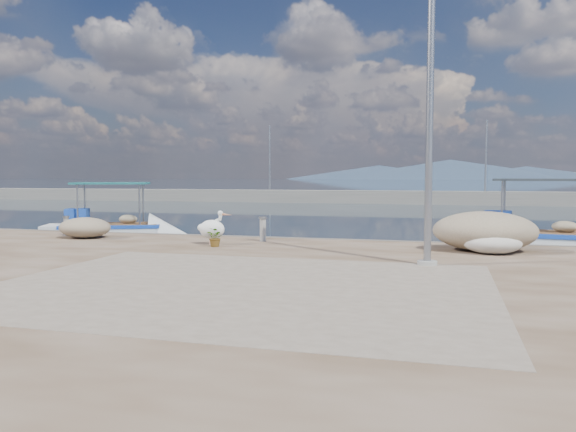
# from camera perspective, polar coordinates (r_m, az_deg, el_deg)

# --- Properties ---
(ground) EXTENTS (1400.00, 1400.00, 0.00)m
(ground) POSITION_cam_1_polar(r_m,az_deg,el_deg) (13.56, -4.36, -6.57)
(ground) COLOR #162635
(ground) RESTS_ON ground
(quay) EXTENTS (44.00, 22.00, 0.50)m
(quay) POSITION_cam_1_polar(r_m,az_deg,el_deg) (8.27, -19.05, -11.90)
(quay) COLOR #4B3620
(quay) RESTS_ON ground
(quay_patch) EXTENTS (9.00, 7.00, 0.01)m
(quay_patch) POSITION_cam_1_polar(r_m,az_deg,el_deg) (10.36, -4.85, -7.04)
(quay_patch) COLOR gray
(quay_patch) RESTS_ON quay
(breakwater) EXTENTS (120.00, 2.20, 7.50)m
(breakwater) POSITION_cam_1_polar(r_m,az_deg,el_deg) (52.76, 10.66, 1.89)
(breakwater) COLOR gray
(breakwater) RESTS_ON ground
(mountains) EXTENTS (370.00, 280.00, 22.00)m
(mountains) POSITION_cam_1_polar(r_m,az_deg,el_deg) (662.56, 15.67, 4.46)
(mountains) COLOR #28384C
(mountains) RESTS_ON ground
(boat_left) EXTENTS (5.74, 3.87, 2.64)m
(boat_left) POSITION_cam_1_polar(r_m,az_deg,el_deg) (24.43, -17.57, -1.54)
(boat_left) COLOR white
(boat_left) RESTS_ON ground
(boat_right) EXTENTS (6.10, 2.77, 2.83)m
(boat_right) POSITION_cam_1_polar(r_m,az_deg,el_deg) (21.49, 24.23, -2.40)
(boat_right) COLOR white
(boat_right) RESTS_ON ground
(pelican) EXTENTS (1.03, 0.50, 1.01)m
(pelican) POSITION_cam_1_polar(r_m,az_deg,el_deg) (16.55, -7.69, -1.27)
(pelican) COLOR tan
(pelican) RESTS_ON quay
(lamp_post) EXTENTS (0.44, 0.96, 7.00)m
(lamp_post) POSITION_cam_1_polar(r_m,az_deg,el_deg) (13.00, 14.20, 9.68)
(lamp_post) COLOR gray
(lamp_post) RESTS_ON quay
(bollard_near) EXTENTS (0.25, 0.25, 0.77)m
(bollard_near) POSITION_cam_1_polar(r_m,az_deg,el_deg) (17.29, -2.57, -1.21)
(bollard_near) COLOR gray
(bollard_near) RESTS_ON quay
(bollard_far) EXTENTS (0.22, 0.22, 0.67)m
(bollard_far) POSITION_cam_1_polar(r_m,az_deg,el_deg) (20.37, -21.60, -0.85)
(bollard_far) COLOR gray
(bollard_far) RESTS_ON quay
(potted_plant) EXTENTS (0.63, 0.59, 0.55)m
(potted_plant) POSITION_cam_1_polar(r_m,az_deg,el_deg) (16.06, -7.36, -2.15)
(potted_plant) COLOR #33722D
(potted_plant) RESTS_ON quay
(net_pile_b) EXTENTS (1.72, 1.34, 0.67)m
(net_pile_b) POSITION_cam_1_polar(r_m,az_deg,el_deg) (19.40, -19.94, -1.12)
(net_pile_b) COLOR tan
(net_pile_b) RESTS_ON quay
(net_pile_d) EXTENTS (1.48, 1.11, 0.56)m
(net_pile_d) POSITION_cam_1_polar(r_m,az_deg,el_deg) (15.42, 20.01, -2.60)
(net_pile_d) COLOR beige
(net_pile_d) RESTS_ON quay
(net_pile_c) EXTENTS (2.72, 1.94, 1.07)m
(net_pile_c) POSITION_cam_1_polar(r_m,az_deg,el_deg) (15.91, 19.36, -1.46)
(net_pile_c) COLOR tan
(net_pile_c) RESTS_ON quay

